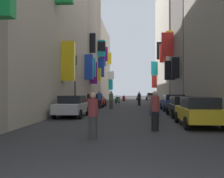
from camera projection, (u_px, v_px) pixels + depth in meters
ground_plane at (131, 106)px, 33.40m from camera, size 140.00×140.00×0.00m
building_left_mid_b at (70, 32)px, 37.60m from camera, size 6.87×8.75×18.83m
building_left_mid_c at (80, 42)px, 44.29m from camera, size 7.24×4.67×18.56m
building_left_far at (91, 65)px, 55.29m from camera, size 7.28×17.41×13.58m
building_right_mid_b at (203, 9)px, 31.84m from camera, size 7.39×9.06×21.58m
building_right_far at (178, 41)px, 50.47m from camera, size 7.26×24.66×20.97m
parked_car_yellow at (198, 111)px, 14.21m from camera, size 1.86×4.35×1.44m
parked_car_grey at (151, 96)px, 55.65m from camera, size 1.96×4.15×1.36m
parked_car_blue at (173, 102)px, 25.45m from camera, size 1.98×4.46×1.42m
parked_car_red at (96, 100)px, 31.44m from camera, size 2.03×4.07×1.41m
parked_car_black at (183, 106)px, 19.42m from camera, size 1.96×4.47×1.39m
parked_car_silver at (72, 106)px, 19.41m from camera, size 1.86×4.36×1.43m
scooter_orange at (139, 98)px, 54.09m from camera, size 0.87×1.86×1.13m
scooter_white at (111, 98)px, 50.67m from camera, size 0.56×1.81×1.13m
scooter_blue at (155, 113)px, 17.00m from camera, size 0.56×1.79×1.13m
scooter_red at (124, 98)px, 49.33m from camera, size 0.52×1.88×1.13m
scooter_green at (118, 100)px, 41.14m from camera, size 0.71×1.73×1.13m
pedestrian_crossing at (93, 116)px, 10.57m from camera, size 0.51×0.51×1.69m
pedestrian_near_left at (100, 100)px, 28.23m from camera, size 0.40×0.40×1.79m
pedestrian_near_right at (111, 100)px, 27.53m from camera, size 0.49×0.49×1.76m
pedestrian_mid_street at (139, 99)px, 34.34m from camera, size 0.38×0.38×1.63m
pedestrian_far_away at (155, 111)px, 12.59m from camera, size 0.47×0.47×1.74m
traffic_light_near_corner at (75, 74)px, 24.00m from camera, size 0.26×0.34×4.68m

